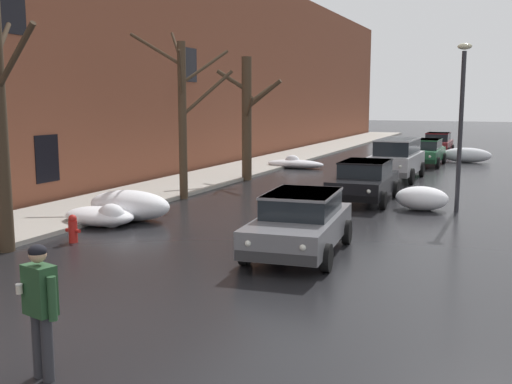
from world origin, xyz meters
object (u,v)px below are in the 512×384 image
Objects in this scene: sedan_black_parked_kerbside_close at (364,180)px; suv_silver_parked_kerbside_mid at (397,157)px; fire_hydrant at (73,228)px; bare_tree_mid_block at (247,114)px; sedan_maroon_queued_behind_truck at (438,143)px; street_lamp_post at (461,117)px; sedan_grey_approaching_near_lane at (300,221)px; pedestrian_with_coffee at (40,301)px; bare_tree_second_along_sidewalk at (183,110)px; sedan_green_parked_far_down_block at (426,151)px.

suv_silver_parked_kerbside_mid is at bearing 90.20° from sedan_black_parked_kerbside_close.
fire_hydrant is at bearing -120.18° from sedan_black_parked_kerbside_close.
bare_tree_mid_block reaches higher than fire_hydrant.
street_lamp_post is (2.98, -20.69, 2.24)m from sedan_maroon_queued_behind_truck.
sedan_maroon_queued_behind_truck is 0.76× the size of street_lamp_post.
suv_silver_parked_kerbside_mid is at bearing 114.13° from street_lamp_post.
fire_hydrant is at bearing -86.25° from bare_tree_mid_block.
suv_silver_parked_kerbside_mid is at bearing 91.35° from sedan_grey_approaching_near_lane.
bare_tree_mid_block is 19.64m from pedestrian_with_coffee.
sedan_maroon_queued_behind_truck is at bearing 73.98° from bare_tree_second_along_sidewalk.
sedan_grey_approaching_near_lane is at bearing -111.78° from street_lamp_post.
pedestrian_with_coffee is 0.33× the size of street_lamp_post.
pedestrian_with_coffee reaches higher than fire_hydrant.
pedestrian_with_coffee is (-0.93, -7.36, 0.28)m from sedan_grey_approaching_near_lane.
fire_hydrant is at bearing -108.62° from suv_silver_parked_kerbside_mid.
sedan_maroon_queued_behind_truck reaches higher than fire_hydrant.
suv_silver_parked_kerbside_mid is at bearing 54.23° from bare_tree_second_along_sidewalk.
sedan_green_parked_far_down_block is at bearing -88.66° from sedan_maroon_queued_behind_truck.
fire_hydrant is (-5.26, -9.04, -0.40)m from sedan_black_parked_kerbside_close.
street_lamp_post is at bearing 8.01° from bare_tree_second_along_sidewalk.
sedan_green_parked_far_down_block is (0.05, 20.83, -0.00)m from sedan_grey_approaching_near_lane.
suv_silver_parked_kerbside_mid is 21.68m from pedestrian_with_coffee.
bare_tree_mid_block is 3.06× the size of pedestrian_with_coffee.
bare_tree_second_along_sidewalk is 9.03m from sedan_grey_approaching_near_lane.
sedan_grey_approaching_near_lane is at bearing 12.42° from fire_hydrant.
suv_silver_parked_kerbside_mid is 1.16× the size of sedan_maroon_queued_behind_truck.
bare_tree_mid_block is 17.74m from sedan_maroon_queued_behind_truck.
sedan_black_parked_kerbside_close is 1.08× the size of sedan_maroon_queued_behind_truck.
street_lamp_post is (3.18, -0.65, 2.23)m from sedan_black_parked_kerbside_close.
sedan_maroon_queued_behind_truck is 21.03m from street_lamp_post.
suv_silver_parked_kerbside_mid is 8.08m from street_lamp_post.
street_lamp_post reaches higher than sedan_grey_approaching_near_lane.
sedan_maroon_queued_behind_truck is (6.29, 16.45, -2.16)m from bare_tree_mid_block.
street_lamp_post reaches higher than fire_hydrant.
sedan_grey_approaching_near_lane reaches higher than fire_hydrant.
sedan_black_parked_kerbside_close is at bearing 168.47° from street_lamp_post.
suv_silver_parked_kerbside_mid is at bearing 88.45° from pedestrian_with_coffee.
sedan_maroon_queued_behind_truck is (0.20, 20.04, -0.00)m from sedan_black_parked_kerbside_close.
sedan_black_parked_kerbside_close is 13.02m from sedan_green_parked_far_down_block.
sedan_maroon_queued_behind_truck is 35.23m from pedestrian_with_coffee.
bare_tree_second_along_sidewalk is 10.65m from suv_silver_parked_kerbside_mid.
sedan_black_parked_kerbside_close and sedan_green_parked_far_down_block have the same top height.
bare_tree_mid_block reaches higher than sedan_black_parked_kerbside_close.
bare_tree_second_along_sidewalk is 7.67m from fire_hydrant.
bare_tree_mid_block is 11.62m from sedan_green_parked_far_down_block.
street_lamp_post is at bearing -81.81° from sedan_maroon_queued_behind_truck.
suv_silver_parked_kerbside_mid is 1.05× the size of sedan_green_parked_far_down_block.
sedan_black_parked_kerbside_close is at bearing -89.80° from suv_silver_parked_kerbside_mid.
bare_tree_second_along_sidewalk is 14.47m from pedestrian_with_coffee.
suv_silver_parked_kerbside_mid is 6.55× the size of fire_hydrant.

